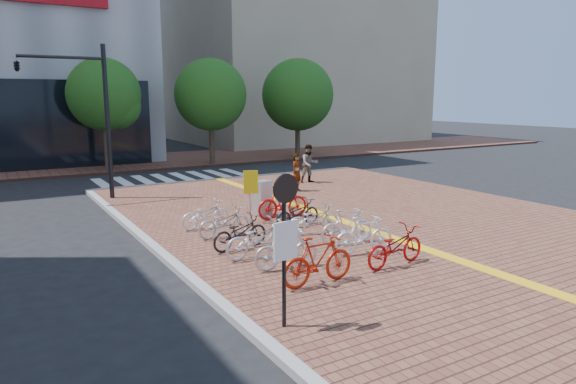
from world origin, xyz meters
TOP-DOWN VIEW (x-y plane):
  - ground at (0.00, 0.00)m, footprint 120.00×120.00m
  - sidewalk at (3.00, -5.00)m, footprint 14.00×34.00m
  - tactile_strip at (2.00, -5.00)m, footprint 0.40×34.00m
  - kerb_west at (-4.00, -5.00)m, footprint 0.25×34.00m
  - kerb_north at (3.00, 12.00)m, footprint 14.00×0.25m
  - far_sidewalk at (0.00, 21.00)m, footprint 70.00×8.00m
  - building_beige at (18.00, 32.00)m, footprint 20.00×18.00m
  - crosswalk at (0.50, 14.00)m, footprint 7.50×4.00m
  - street_trees at (5.04, 17.45)m, footprint 16.20×4.60m
  - bike_0 at (-1.86, -2.42)m, footprint 1.79×0.56m
  - bike_1 at (-1.92, -1.21)m, footprint 1.63×0.63m
  - bike_2 at (-2.07, -0.07)m, footprint 1.83×0.75m
  - bike_3 at (-2.15, 0.78)m, footprint 1.75×0.87m
  - bike_4 at (-2.02, 2.09)m, footprint 1.67×0.71m
  - bike_5 at (-2.11, 3.30)m, footprint 1.67×0.78m
  - bike_6 at (0.38, -2.33)m, footprint 1.85×0.81m
  - bike_7 at (0.35, -1.22)m, footprint 1.69×0.73m
  - bike_8 at (0.55, -0.26)m, footprint 1.64×0.59m
  - bike_9 at (0.35, 1.07)m, footprint 1.68×0.77m
  - bike_10 at (0.37, 1.99)m, footprint 1.69×0.77m
  - bike_11 at (0.53, 3.15)m, footprint 1.82×0.54m
  - pedestrian_a at (3.55, 7.17)m, footprint 0.68×0.57m
  - pedestrian_b at (5.19, 8.72)m, footprint 0.96×0.81m
  - utility_box at (0.13, 3.80)m, footprint 0.64×0.54m
  - yellow_sign at (-0.67, 3.11)m, footprint 0.44×0.19m
  - notice_sign at (-3.50, -3.83)m, footprint 0.50×0.14m
  - traffic_light_pole at (-4.86, 9.64)m, footprint 3.15×1.22m

SIDE VIEW (x-z plane):
  - ground at x=0.00m, z-range 0.00..0.00m
  - crosswalk at x=0.50m, z-range 0.00..0.01m
  - sidewalk at x=3.00m, z-range 0.00..0.15m
  - far_sidewalk at x=0.00m, z-range 0.00..0.15m
  - kerb_west at x=-4.00m, z-range 0.00..0.15m
  - kerb_north at x=3.00m, z-range 0.00..0.15m
  - tactile_strip at x=2.00m, z-range 0.15..0.16m
  - bike_5 at x=-2.11m, z-range 0.15..1.00m
  - bike_9 at x=0.35m, z-range 0.15..1.00m
  - bike_4 at x=-2.02m, z-range 0.15..1.00m
  - bike_10 at x=0.37m, z-range 0.15..1.01m
  - bike_3 at x=-2.15m, z-range 0.15..1.03m
  - bike_2 at x=-2.07m, z-range 0.15..1.09m
  - bike_6 at x=0.38m, z-range 0.15..1.09m
  - bike_1 at x=-1.92m, z-range 0.15..1.10m
  - bike_8 at x=0.55m, z-range 0.15..1.12m
  - bike_7 at x=0.35m, z-range 0.15..1.13m
  - bike_0 at x=-1.86m, z-range 0.15..1.22m
  - bike_11 at x=0.53m, z-range 0.15..1.24m
  - utility_box at x=0.13m, z-range 0.15..1.34m
  - pedestrian_a at x=3.55m, z-range 0.15..1.74m
  - pedestrian_b at x=5.19m, z-range 0.15..1.91m
  - yellow_sign at x=-0.67m, z-range 0.47..2.15m
  - notice_sign at x=-3.50m, z-range 0.50..3.19m
  - street_trees at x=5.04m, z-range 0.92..7.27m
  - traffic_light_pole at x=-4.86m, z-range 1.27..7.14m
  - building_beige at x=18.00m, z-range 0.00..18.00m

